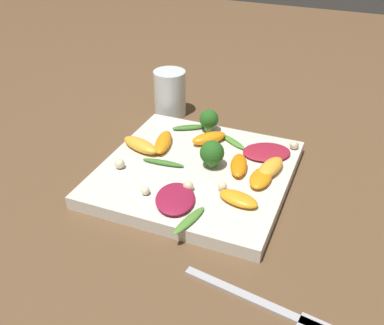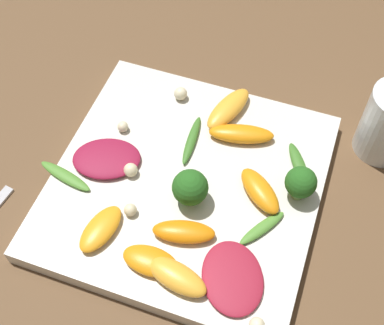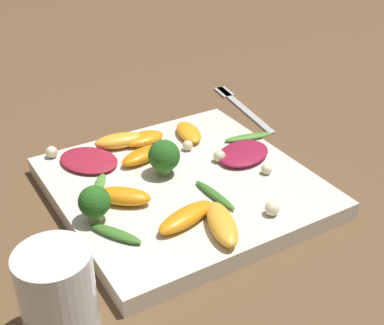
% 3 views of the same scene
% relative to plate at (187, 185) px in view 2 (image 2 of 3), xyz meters
% --- Properties ---
extents(ground_plane, '(2.40, 2.40, 0.00)m').
position_rel_plate_xyz_m(ground_plane, '(0.00, 0.00, -0.01)').
color(ground_plane, brown).
extents(plate, '(0.29, 0.29, 0.02)m').
position_rel_plate_xyz_m(plate, '(0.00, 0.00, 0.00)').
color(plate, silver).
rests_on(plate, ground_plane).
extents(radicchio_leaf_0, '(0.08, 0.09, 0.01)m').
position_rel_plate_xyz_m(radicchio_leaf_0, '(0.01, -0.09, 0.02)').
color(radicchio_leaf_0, maroon).
rests_on(radicchio_leaf_0, plate).
extents(radicchio_leaf_1, '(0.10, 0.09, 0.01)m').
position_rel_plate_xyz_m(radicchio_leaf_1, '(0.10, 0.08, 0.02)').
color(radicchio_leaf_1, maroon).
rests_on(radicchio_leaf_1, plate).
extents(orange_segment_0, '(0.04, 0.07, 0.02)m').
position_rel_plate_xyz_m(orange_segment_0, '(0.07, 0.02, 0.02)').
color(orange_segment_0, orange).
rests_on(orange_segment_0, plate).
extents(orange_segment_1, '(0.04, 0.07, 0.02)m').
position_rel_plate_xyz_m(orange_segment_1, '(0.11, 0.03, 0.02)').
color(orange_segment_1, '#FCAD33').
rests_on(orange_segment_1, plate).
extents(orange_segment_2, '(0.07, 0.04, 0.01)m').
position_rel_plate_xyz_m(orange_segment_2, '(0.09, -0.06, 0.02)').
color(orange_segment_2, orange).
rests_on(orange_segment_2, plate).
extents(orange_segment_3, '(0.06, 0.07, 0.02)m').
position_rel_plate_xyz_m(orange_segment_3, '(-0.01, 0.08, 0.02)').
color(orange_segment_3, orange).
rests_on(orange_segment_3, plate).
extents(orange_segment_4, '(0.03, 0.06, 0.01)m').
position_rel_plate_xyz_m(orange_segment_4, '(0.11, 0.00, 0.02)').
color(orange_segment_4, orange).
rests_on(orange_segment_4, plate).
extents(orange_segment_5, '(0.08, 0.05, 0.02)m').
position_rel_plate_xyz_m(orange_segment_5, '(-0.11, 0.01, 0.02)').
color(orange_segment_5, '#FCAD33').
rests_on(orange_segment_5, plate).
extents(orange_segment_6, '(0.04, 0.08, 0.02)m').
position_rel_plate_xyz_m(orange_segment_6, '(-0.08, 0.04, 0.02)').
color(orange_segment_6, orange).
rests_on(orange_segment_6, plate).
extents(broccoli_floret_0, '(0.03, 0.03, 0.04)m').
position_rel_plate_xyz_m(broccoli_floret_0, '(-0.02, 0.12, 0.03)').
color(broccoli_floret_0, '#84AD5B').
rests_on(broccoli_floret_0, plate).
extents(broccoli_floret_1, '(0.04, 0.04, 0.05)m').
position_rel_plate_xyz_m(broccoli_floret_1, '(0.02, 0.01, 0.04)').
color(broccoli_floret_1, '#7A9E51').
rests_on(broccoli_floret_1, plate).
extents(arugula_sprig_0, '(0.07, 0.02, 0.01)m').
position_rel_plate_xyz_m(arugula_sprig_0, '(-0.05, -0.01, 0.01)').
color(arugula_sprig_0, '#3D7528').
rests_on(arugula_sprig_0, plate).
extents(arugula_sprig_1, '(0.06, 0.04, 0.01)m').
position_rel_plate_xyz_m(arugula_sprig_1, '(-0.06, 0.11, 0.01)').
color(arugula_sprig_1, '#3D7528').
rests_on(arugula_sprig_1, plate).
extents(arugula_sprig_2, '(0.06, 0.04, 0.01)m').
position_rel_plate_xyz_m(arugula_sprig_2, '(0.03, 0.10, 0.01)').
color(arugula_sprig_2, '#518E33').
rests_on(arugula_sprig_2, plate).
extents(arugula_sprig_3, '(0.03, 0.07, 0.01)m').
position_rel_plate_xyz_m(arugula_sprig_3, '(0.04, -0.13, 0.01)').
color(arugula_sprig_3, '#518E33').
rests_on(arugula_sprig_3, plate).
extents(macadamia_nut_0, '(0.02, 0.02, 0.02)m').
position_rel_plate_xyz_m(macadamia_nut_0, '(-0.11, -0.05, 0.02)').
color(macadamia_nut_0, beige).
rests_on(macadamia_nut_0, plate).
extents(macadamia_nut_1, '(0.02, 0.02, 0.02)m').
position_rel_plate_xyz_m(macadamia_nut_1, '(0.01, -0.06, 0.02)').
color(macadamia_nut_1, beige).
rests_on(macadamia_nut_1, plate).
extents(macadamia_nut_2, '(0.02, 0.02, 0.02)m').
position_rel_plate_xyz_m(macadamia_nut_2, '(0.13, 0.12, 0.02)').
color(macadamia_nut_2, beige).
rests_on(macadamia_nut_2, plate).
extents(macadamia_nut_3, '(0.01, 0.01, 0.01)m').
position_rel_plate_xyz_m(macadamia_nut_3, '(0.06, -0.04, 0.02)').
color(macadamia_nut_3, beige).
rests_on(macadamia_nut_3, plate).
extents(macadamia_nut_4, '(0.01, 0.01, 0.01)m').
position_rel_plate_xyz_m(macadamia_nut_4, '(-0.04, -0.10, 0.02)').
color(macadamia_nut_4, beige).
rests_on(macadamia_nut_4, plate).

